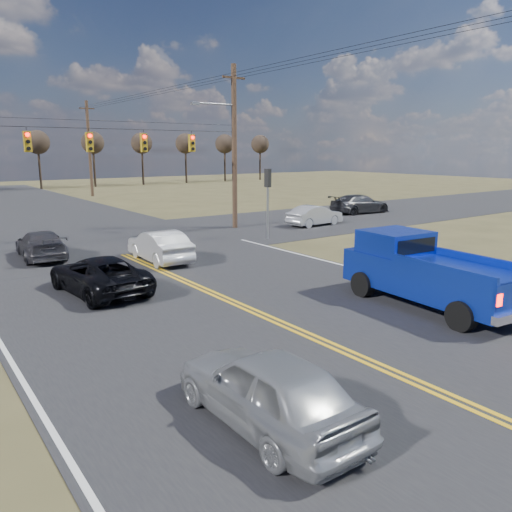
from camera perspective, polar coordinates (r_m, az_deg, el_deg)
ground at (r=13.01m, az=8.72°, el=-10.21°), size 160.00×160.00×0.00m
road_main at (r=20.96m, az=-10.82°, el=-1.72°), size 14.00×120.00×0.02m
road_cross at (r=28.27m, az=-17.79°, el=1.45°), size 120.00×12.00×0.02m
signal_gantry at (r=27.80m, az=-17.32°, el=11.82°), size 19.60×4.83×10.00m
utility_poles at (r=26.90m, az=-17.82°, el=12.15°), size 19.60×58.32×10.00m
treeline at (r=36.48m, az=-22.95°, el=12.35°), size 87.00×117.80×7.40m
pickup_truck at (r=16.76m, az=18.86°, el=-1.76°), size 2.79×6.14×2.24m
silver_suv at (r=9.24m, az=1.34°, el=-14.84°), size 1.71×4.22×1.43m
black_suv at (r=18.17m, az=-17.54°, el=-2.06°), size 2.58×4.87×1.30m
white_car_queue at (r=22.68m, az=-10.95°, el=1.14°), size 1.66×4.32×1.41m
dgrey_car_queue at (r=24.92m, az=-23.36°, el=1.19°), size 2.14×4.56×1.29m
cross_car_east_near at (r=33.27m, az=6.74°, el=4.62°), size 1.69×4.16×1.34m
cross_car_east_far at (r=40.40m, az=11.78°, el=5.85°), size 2.52×5.28×1.49m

